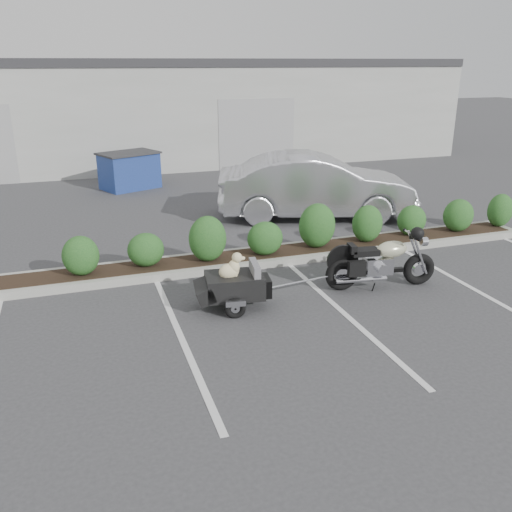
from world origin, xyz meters
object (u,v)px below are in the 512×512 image
object	(u,v)px
motorcycle	(382,263)
dumpster	(129,170)
sedan	(316,186)
pet_trailer	(234,285)

from	to	relation	value
motorcycle	dumpster	xyz separation A→B (m)	(-3.36, 9.84, 0.11)
motorcycle	sedan	distance (m)	4.81
sedan	dumpster	xyz separation A→B (m)	(-4.22, 5.12, -0.24)
dumpster	motorcycle	bearing A→B (deg)	-94.29
dumpster	pet_trailer	bearing A→B (deg)	-109.75
pet_trailer	dumpster	size ratio (longest dim) A/B	0.80
pet_trailer	dumpster	bearing A→B (deg)	101.83
pet_trailer	motorcycle	bearing A→B (deg)	7.92
sedan	dumpster	world-z (taller)	sedan
pet_trailer	sedan	bearing A→B (deg)	60.68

